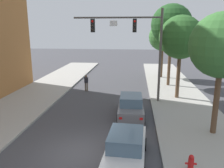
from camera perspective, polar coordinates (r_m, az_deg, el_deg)
name	(u,v)px	position (r m, az deg, el deg)	size (l,w,h in m)	color
ground_plane	(80,154)	(11.99, -8.03, -16.95)	(120.00, 120.00, 0.00)	#424247
sidewalk_right	(216,160)	(12.27, 24.48, -17.00)	(5.00, 60.00, 0.15)	#A8A59E
traffic_signal_mast	(135,38)	(18.73, 5.85, 11.39)	(7.12, 0.38, 7.50)	#514C47
car_lead_grey	(131,107)	(16.22, 4.74, -5.70)	(1.91, 4.28, 1.60)	slate
car_following_white	(126,149)	(10.86, 3.51, -15.94)	(2.01, 4.32, 1.60)	silver
pedestrian_crossing_road	(86,82)	(22.82, -6.45, 0.46)	(0.36, 0.22, 1.64)	brown
fire_hydrant	(191,163)	(10.86, 19.14, -18.05)	(0.48, 0.24, 0.72)	red
street_tree_nearest	(223,46)	(13.75, 25.90, 8.59)	(3.57, 3.57, 6.85)	brown
street_tree_second	(181,38)	(20.27, 16.82, 11.07)	(3.65, 3.65, 7.07)	brown
street_tree_third	(172,25)	(24.82, 14.65, 14.10)	(4.18, 4.18, 8.43)	brown
street_tree_farthest	(163,37)	(28.90, 12.61, 11.40)	(3.40, 3.40, 6.70)	brown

